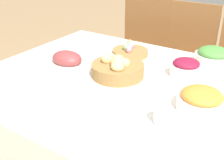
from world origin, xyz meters
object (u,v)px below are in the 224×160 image
at_px(dinner_plate, 82,124).
at_px(fork, 53,113).
at_px(egg_basket, 130,51).
at_px(chair_far_left, 139,54).
at_px(ham_platter, 67,60).
at_px(knife, 115,138).
at_px(butter_dish, 54,86).
at_px(bread_basket, 117,68).
at_px(drinking_cup, 163,115).
at_px(chair_far_center, 182,63).
at_px(green_salad_bowl, 213,57).
at_px(beet_salad_bowl, 186,68).
at_px(spoon, 122,141).
at_px(carrot_bowl, 201,100).

bearing_deg(dinner_plate, fork, 180.00).
bearing_deg(egg_basket, fork, -85.12).
distance_m(dinner_plate, fork, 0.15).
bearing_deg(chair_far_left, egg_basket, -66.73).
relative_size(ham_platter, knife, 1.57).
bearing_deg(butter_dish, bread_basket, 58.68).
height_order(chair_far_left, butter_dish, chair_far_left).
bearing_deg(dinner_plate, knife, 0.00).
bearing_deg(drinking_cup, egg_basket, 129.84).
relative_size(chair_far_center, butter_dish, 7.64).
bearing_deg(chair_far_left, chair_far_center, 0.84).
bearing_deg(green_salad_bowl, fork, -115.21).
bearing_deg(beet_salad_bowl, dinner_plate, -105.40).
bearing_deg(butter_dish, chair_far_center, 78.85).
bearing_deg(spoon, bread_basket, 127.75).
height_order(beet_salad_bowl, dinner_plate, beet_salad_bowl).
height_order(chair_far_left, dinner_plate, chair_far_left).
distance_m(carrot_bowl, drinking_cup, 0.21).
bearing_deg(chair_far_left, carrot_bowl, -49.17).
relative_size(knife, spoon, 1.00).
distance_m(bread_basket, spoon, 0.55).
xyz_separation_m(egg_basket, beet_salad_bowl, (0.40, -0.10, 0.02)).
xyz_separation_m(egg_basket, ham_platter, (-0.23, -0.33, 0.00)).
relative_size(ham_platter, drinking_cup, 3.97).
relative_size(ham_platter, dinner_plate, 1.12).
distance_m(fork, drinking_cup, 0.45).
bearing_deg(green_salad_bowl, beet_salad_bowl, -109.21).
relative_size(chair_far_center, knife, 5.24).
relative_size(beet_salad_bowl, spoon, 0.88).
relative_size(egg_basket, green_salad_bowl, 1.09).
bearing_deg(knife, drinking_cup, 57.54).
bearing_deg(drinking_cup, spoon, -111.19).
xyz_separation_m(drinking_cup, butter_dish, (-0.56, -0.03, -0.02)).
xyz_separation_m(chair_far_left, egg_basket, (0.24, -0.58, 0.26)).
bearing_deg(spoon, green_salad_bowl, 88.88).
bearing_deg(fork, bread_basket, 82.20).
relative_size(chair_far_left, bread_basket, 3.48).
distance_m(beet_salad_bowl, butter_dish, 0.69).
distance_m(chair_far_left, green_salad_bowl, 0.90).
xyz_separation_m(knife, butter_dish, (-0.46, 0.16, 0.01)).
bearing_deg(chair_far_center, dinner_plate, -87.53).
xyz_separation_m(chair_far_center, ham_platter, (-0.38, -0.91, 0.26)).
bearing_deg(chair_far_center, green_salad_bowl, -54.97).
bearing_deg(bread_basket, dinner_plate, -74.94).
relative_size(bread_basket, dinner_plate, 1.07).
xyz_separation_m(beet_salad_bowl, green_salad_bowl, (0.08, 0.23, 0.00)).
bearing_deg(chair_far_center, butter_dish, -101.64).
bearing_deg(spoon, knife, -176.35).
bearing_deg(chair_far_center, chair_far_left, 179.51).
relative_size(chair_far_left, ham_platter, 3.33).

